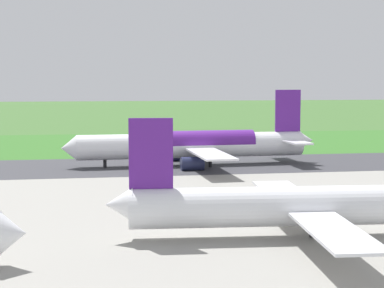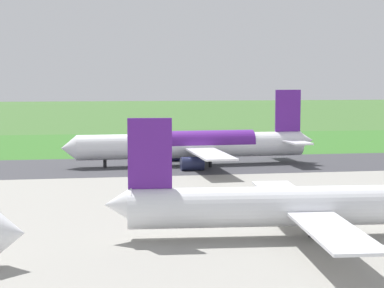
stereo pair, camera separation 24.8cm
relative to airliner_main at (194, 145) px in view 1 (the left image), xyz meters
name	(u,v)px [view 1 (the left image)]	position (x,y,z in m)	size (l,w,h in m)	color
ground_plane	(202,165)	(-1.68, 0.02, -4.35)	(800.00, 800.00, 0.00)	#3D662D
runway_asphalt	(202,165)	(-1.68, 0.02, -4.32)	(600.00, 28.81, 0.06)	#38383D
apron_concrete	(302,240)	(-1.68, 63.85, -4.33)	(440.00, 110.00, 0.05)	gray
grass_verge_foreground	(176,145)	(-1.68, -40.27, -4.33)	(600.00, 80.00, 0.04)	#346B27
airliner_main	(194,145)	(0.00, 0.00, 0.00)	(54.10, 44.21, 15.88)	white
airliner_parked_mid	(311,205)	(-3.06, 62.84, -0.58)	(47.31, 38.73, 13.80)	white
no_stopping_sign	(125,143)	(12.51, -35.56, -2.98)	(0.60, 0.10, 2.29)	slate
traffic_cone_orange	(111,147)	(16.00, -36.69, -4.08)	(0.40, 0.40, 0.55)	orange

